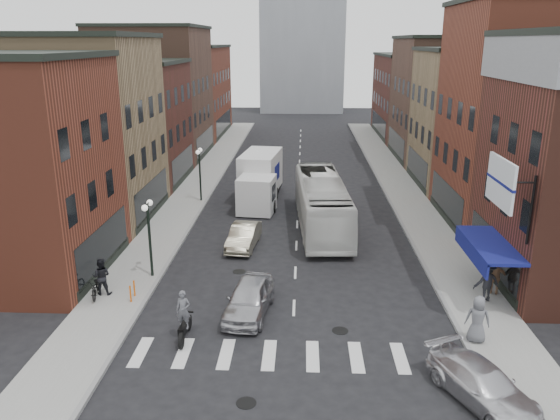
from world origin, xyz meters
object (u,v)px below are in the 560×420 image
object	(u,v)px
box_truck	(260,179)
sedan_left_far	(244,236)
bike_rack	(132,291)
curb_car	(482,385)
streetlamp_near	(149,225)
sedan_left_near	(249,298)
motorcycle_rider	(184,317)
parked_bicycle	(96,287)
billboard_sign	(503,184)
transit_bus	(322,203)
ped_right_a	(487,281)
ped_left_solo	(101,276)
ped_right_c	(478,319)
ped_right_b	(496,277)
streetlamp_far	(200,165)

from	to	relation	value
box_truck	sedan_left_far	bearing A→B (deg)	-84.39
bike_rack	curb_car	size ratio (longest dim) A/B	0.18
streetlamp_near	sedan_left_near	xyz separation A→B (m)	(5.39, -3.64, -2.15)
motorcycle_rider	parked_bicycle	size ratio (longest dim) A/B	1.20
parked_bicycle	bike_rack	bearing A→B (deg)	-19.56
billboard_sign	transit_bus	world-z (taller)	billboard_sign
billboard_sign	sedan_left_far	size ratio (longest dim) A/B	0.88
parked_bicycle	curb_car	bearing A→B (deg)	-36.17
bike_rack	ped_right_a	bearing A→B (deg)	1.87
ped_left_solo	ped_right_c	bearing A→B (deg)	164.55
transit_bus	ped_left_solo	size ratio (longest dim) A/B	6.65
parked_bicycle	ped_left_solo	xyz separation A→B (m)	(0.22, 0.23, 0.43)
streetlamp_near	billboard_sign	bearing A→B (deg)	-12.35
box_truck	ped_right_b	xyz separation A→B (m)	(12.51, -15.51, -0.77)
transit_bus	billboard_sign	bearing A→B (deg)	-63.33
motorcycle_rider	transit_bus	size ratio (longest dim) A/B	0.18
transit_bus	streetlamp_near	bearing A→B (deg)	-140.61
streetlamp_far	bike_rack	size ratio (longest dim) A/B	5.14
bike_rack	curb_car	xyz separation A→B (m)	(14.10, -6.85, 0.10)
ped_right_a	transit_bus	bearing A→B (deg)	-69.55
sedan_left_far	sedan_left_near	bearing A→B (deg)	-76.61
ped_right_b	sedan_left_near	bearing A→B (deg)	30.39
ped_right_a	bike_rack	bearing A→B (deg)	-12.39
transit_bus	ped_right_b	size ratio (longest dim) A/B	6.90
streetlamp_near	transit_bus	world-z (taller)	streetlamp_near
ped_right_c	parked_bicycle	bearing A→B (deg)	3.10
bike_rack	box_truck	xyz separation A→B (m)	(4.69, 16.82, 1.24)
streetlamp_near	motorcycle_rider	bearing A→B (deg)	-63.59
streetlamp_near	sedan_left_far	bearing A→B (deg)	47.37
streetlamp_far	sedan_left_near	size ratio (longest dim) A/B	0.92
sedan_left_near	ped_left_solo	xyz separation A→B (m)	(-7.20, 1.40, 0.30)
billboard_sign	sedan_left_near	size ratio (longest dim) A/B	0.83
billboard_sign	streetlamp_near	distance (m)	16.68
transit_bus	motorcycle_rider	bearing A→B (deg)	-116.51
parked_bicycle	ped_right_b	size ratio (longest dim) A/B	1.04
box_truck	transit_bus	distance (m)	7.26
sedan_left_far	ped_right_c	bearing A→B (deg)	-39.21
streetlamp_far	curb_car	xyz separation A→B (m)	(13.90, -23.55, -2.26)
sedan_left_far	streetlamp_far	bearing A→B (deg)	120.23
streetlamp_far	ped_right_a	size ratio (longest dim) A/B	2.10
sedan_left_far	ped_right_a	world-z (taller)	ped_right_a
curb_car	transit_bus	bearing A→B (deg)	80.09
bike_rack	ped_right_c	world-z (taller)	ped_right_c
sedan_left_far	ped_left_solo	size ratio (longest dim) A/B	2.31
sedan_left_near	ped_right_b	size ratio (longest dim) A/B	2.56
ped_right_b	ped_right_c	distance (m)	4.96
transit_bus	bike_rack	bearing A→B (deg)	-133.31
streetlamp_far	bike_rack	distance (m)	16.87
streetlamp_near	bike_rack	bearing A→B (deg)	-94.24
billboard_sign	box_truck	size ratio (longest dim) A/B	0.43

